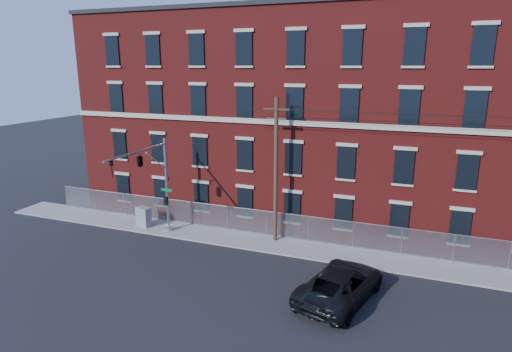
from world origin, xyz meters
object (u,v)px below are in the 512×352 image
object	(u,v)px
traffic_signal_mast	(147,169)
utility_cabinet	(144,217)
pickup_truck	(341,284)
utility_pole_near	(276,168)

from	to	relation	value
traffic_signal_mast	utility_cabinet	bearing A→B (deg)	133.27
traffic_signal_mast	utility_cabinet	world-z (taller)	traffic_signal_mast
utility_cabinet	traffic_signal_mast	bearing A→B (deg)	-31.59
traffic_signal_mast	pickup_truck	world-z (taller)	traffic_signal_mast
utility_pole_near	utility_cabinet	xyz separation A→B (m)	(-10.31, -0.96, -4.48)
utility_pole_near	traffic_signal_mast	bearing A→B (deg)	-156.86
traffic_signal_mast	pickup_truck	size ratio (longest dim) A/B	1.09
traffic_signal_mast	utility_pole_near	bearing A→B (deg)	23.14
traffic_signal_mast	pickup_truck	xyz separation A→B (m)	(13.67, -2.71, -4.50)
utility_pole_near	utility_cabinet	bearing A→B (deg)	-174.66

